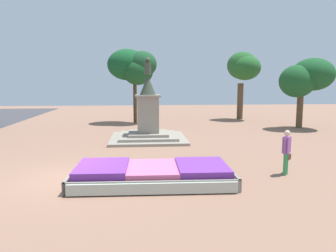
# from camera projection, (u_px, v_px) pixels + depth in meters

# --- Properties ---
(ground_plane) EXTENTS (72.51, 72.51, 0.00)m
(ground_plane) POSITION_uv_depth(u_px,v_px,m) (69.00, 179.00, 12.08)
(ground_plane) COLOR #8C6651
(flower_planter) EXTENTS (5.80, 2.89, 0.66)m
(flower_planter) POSITION_uv_depth(u_px,v_px,m) (152.00, 175.00, 11.66)
(flower_planter) COLOR #38281C
(flower_planter) RESTS_ON ground_plane
(statue_monument) EXTENTS (4.58, 4.58, 5.00)m
(statue_monument) POSITION_uv_depth(u_px,v_px,m) (148.00, 122.00, 20.09)
(statue_monument) COLOR gray
(statue_monument) RESTS_ON ground_plane
(pedestrian_with_handbag) EXTENTS (0.55, 0.59, 1.75)m
(pedestrian_with_handbag) POSITION_uv_depth(u_px,v_px,m) (287.00, 150.00, 12.55)
(pedestrian_with_handbag) COLOR #338C4C
(pedestrian_with_handbag) RESTS_ON ground_plane
(park_tree_far_left) EXTENTS (3.01, 3.04, 6.22)m
(park_tree_far_left) POSITION_uv_depth(u_px,v_px,m) (244.00, 68.00, 29.88)
(park_tree_far_left) COLOR brown
(park_tree_far_left) RESTS_ON ground_plane
(park_tree_behind_statue) EXTENTS (4.13, 3.50, 6.24)m
(park_tree_behind_statue) POSITION_uv_depth(u_px,v_px,m) (134.00, 66.00, 27.32)
(park_tree_behind_statue) COLOR #4C3823
(park_tree_behind_statue) RESTS_ON ground_plane
(park_tree_far_right) EXTENTS (4.05, 3.27, 5.27)m
(park_tree_far_right) POSITION_uv_depth(u_px,v_px,m) (306.00, 78.00, 24.17)
(park_tree_far_right) COLOR brown
(park_tree_far_right) RESTS_ON ground_plane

